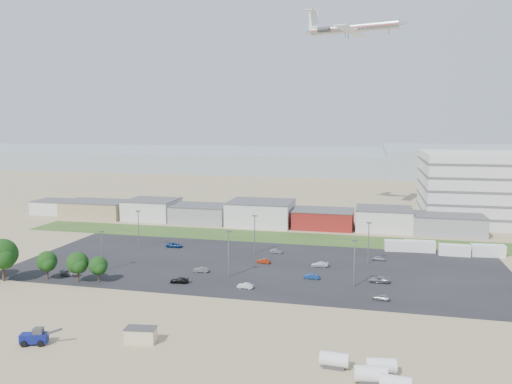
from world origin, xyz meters
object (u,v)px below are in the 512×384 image
(parked_car_1, at_px, (312,276))
(parked_car_11, at_px, (276,251))
(parked_car_4, at_px, (201,270))
(parked_car_13, at_px, (245,286))
(parked_car_9, at_px, (174,245))
(box_trailer_a, at_px, (399,246))
(parked_car_0, at_px, (379,280))
(portable_shed, at_px, (141,335))
(parked_car_8, at_px, (379,258))
(parked_car_3, at_px, (179,280))
(airliner, at_px, (354,28))
(parked_car_7, at_px, (264,261))
(telehandler, at_px, (34,336))
(parked_car_12, at_px, (320,264))
(parked_car_2, at_px, (381,297))
(storage_tank_nw, at_px, (334,359))
(parked_car_10, at_px, (70,273))

(parked_car_1, xyz_separation_m, parked_car_11, (-12.22, 20.65, -0.03))
(parked_car_4, bearing_deg, parked_car_13, 51.60)
(parked_car_9, bearing_deg, parked_car_13, -139.13)
(box_trailer_a, bearing_deg, parked_car_13, -135.38)
(parked_car_0, bearing_deg, parked_car_11, -126.62)
(portable_shed, bearing_deg, parked_car_8, 49.59)
(parked_car_3, bearing_deg, portable_shed, 3.08)
(parked_car_3, relative_size, parked_car_9, 0.88)
(parked_car_1, height_order, parked_car_9, parked_car_9)
(parked_car_1, relative_size, parked_car_11, 1.06)
(airliner, distance_m, parked_car_7, 101.58)
(telehandler, bearing_deg, parked_car_3, 56.45)
(parked_car_0, relative_size, parked_car_9, 1.00)
(parked_car_9, distance_m, parked_car_11, 29.72)
(parked_car_3, height_order, parked_car_12, parked_car_12)
(telehandler, height_order, parked_car_3, telehandler)
(parked_car_4, xyz_separation_m, parked_car_12, (27.01, 11.18, 0.00))
(telehandler, xyz_separation_m, parked_car_11, (26.74, 65.13, -0.82))
(parked_car_7, distance_m, parked_car_13, 20.00)
(parked_car_2, xyz_separation_m, parked_car_13, (-28.31, 0.80, -0.00))
(parked_car_0, height_order, parked_car_11, parked_car_0)
(telehandler, distance_m, box_trailer_a, 96.11)
(storage_tank_nw, xyz_separation_m, parked_car_2, (6.96, 30.42, -0.67))
(box_trailer_a, bearing_deg, parked_car_2, -103.26)
(portable_shed, bearing_deg, telehandler, -172.03)
(parked_car_2, height_order, parked_car_7, parked_car_2)
(parked_car_8, relative_size, parked_car_13, 0.94)
(portable_shed, xyz_separation_m, telehandler, (-16.24, -4.62, 0.13))
(storage_tank_nw, relative_size, parked_car_8, 1.26)
(parked_car_2, height_order, parked_car_4, parked_car_4)
(parked_car_1, bearing_deg, parked_car_10, -73.00)
(parked_car_8, relative_size, parked_car_11, 0.96)
(parked_car_13, bearing_deg, parked_car_11, -178.80)
(airliner, xyz_separation_m, parked_car_4, (-30.80, -82.86, -69.40))
(portable_shed, distance_m, parked_car_9, 63.36)
(portable_shed, height_order, box_trailer_a, box_trailer_a)
(storage_tank_nw, bearing_deg, parked_car_11, 108.33)
(parked_car_1, distance_m, parked_car_8, 24.65)
(storage_tank_nw, height_order, parked_car_1, storage_tank_nw)
(parked_car_13, bearing_deg, parked_car_3, -87.96)
(parked_car_10, xyz_separation_m, parked_car_13, (41.85, 0.71, -0.08))
(storage_tank_nw, relative_size, airliner, 0.10)
(portable_shed, bearing_deg, parked_car_1, 52.39)
(storage_tank_nw, xyz_separation_m, parked_car_9, (-50.20, 61.68, -0.59))
(parked_car_10, bearing_deg, airliner, -35.75)
(parked_car_11, distance_m, parked_car_12, 16.60)
(parked_car_0, bearing_deg, parked_car_9, -109.57)
(parked_car_13, bearing_deg, parked_car_10, -86.20)
(parked_car_3, bearing_deg, parked_car_11, 144.87)
(storage_tank_nw, bearing_deg, parked_car_13, 124.37)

